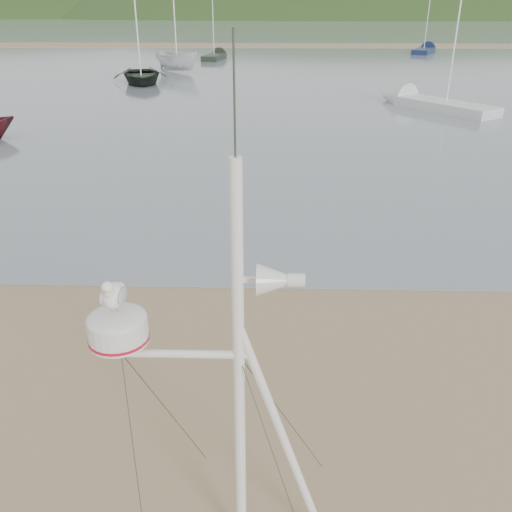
{
  "coord_description": "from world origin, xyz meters",
  "views": [
    {
      "loc": [
        2.69,
        -5.82,
        5.39
      ],
      "look_at": [
        2.5,
        1.0,
        2.16
      ],
      "focal_mm": 38.0,
      "sensor_mm": 36.0,
      "label": 1
    }
  ],
  "objects_px": {
    "mast_rig": "(234,458)",
    "sailboat_dark_mid": "(218,55)",
    "boat_dark": "(138,42)",
    "boat_white": "(176,43)",
    "sailboat_white_near": "(416,101)",
    "sailboat_blue_far": "(427,49)"
  },
  "relations": [
    {
      "from": "boat_dark",
      "to": "sailboat_white_near",
      "type": "relative_size",
      "value": 0.74
    },
    {
      "from": "sailboat_blue_far",
      "to": "sailboat_white_near",
      "type": "height_order",
      "value": "sailboat_white_near"
    },
    {
      "from": "sailboat_blue_far",
      "to": "sailboat_dark_mid",
      "type": "bearing_deg",
      "value": -160.81
    },
    {
      "from": "boat_white",
      "to": "sailboat_dark_mid",
      "type": "xyz_separation_m",
      "value": [
        2.22,
        11.94,
        -2.0
      ]
    },
    {
      "from": "boat_white",
      "to": "sailboat_white_near",
      "type": "xyz_separation_m",
      "value": [
        15.86,
        -15.3,
        -2.0
      ]
    },
    {
      "from": "boat_white",
      "to": "sailboat_blue_far",
      "type": "xyz_separation_m",
      "value": [
        25.47,
        20.03,
        -2.0
      ]
    },
    {
      "from": "boat_dark",
      "to": "sailboat_dark_mid",
      "type": "relative_size",
      "value": 0.86
    },
    {
      "from": "sailboat_dark_mid",
      "to": "mast_rig",
      "type": "bearing_deg",
      "value": -84.51
    },
    {
      "from": "mast_rig",
      "to": "sailboat_white_near",
      "type": "distance_m",
      "value": 28.58
    },
    {
      "from": "mast_rig",
      "to": "sailboat_white_near",
      "type": "relative_size",
      "value": 0.71
    },
    {
      "from": "boat_white",
      "to": "mast_rig",
      "type": "bearing_deg",
      "value": -134.43
    },
    {
      "from": "mast_rig",
      "to": "boat_white",
      "type": "relative_size",
      "value": 1.15
    },
    {
      "from": "sailboat_blue_far",
      "to": "sailboat_dark_mid",
      "type": "xyz_separation_m",
      "value": [
        -23.25,
        -8.09,
        0.0
      ]
    },
    {
      "from": "boat_dark",
      "to": "boat_white",
      "type": "xyz_separation_m",
      "value": [
        1.48,
        6.8,
        -0.46
      ]
    },
    {
      "from": "sailboat_dark_mid",
      "to": "boat_white",
      "type": "bearing_deg",
      "value": -100.53
    },
    {
      "from": "mast_rig",
      "to": "sailboat_dark_mid",
      "type": "xyz_separation_m",
      "value": [
        -5.24,
        54.54,
        -0.96
      ]
    },
    {
      "from": "sailboat_blue_far",
      "to": "boat_dark",
      "type": "bearing_deg",
      "value": -135.13
    },
    {
      "from": "boat_white",
      "to": "sailboat_white_near",
      "type": "relative_size",
      "value": 0.62
    },
    {
      "from": "boat_dark",
      "to": "sailboat_blue_far",
      "type": "distance_m",
      "value": 38.1
    },
    {
      "from": "boat_dark",
      "to": "boat_white",
      "type": "height_order",
      "value": "boat_dark"
    },
    {
      "from": "boat_white",
      "to": "sailboat_dark_mid",
      "type": "bearing_deg",
      "value": 25.11
    },
    {
      "from": "mast_rig",
      "to": "boat_dark",
      "type": "bearing_deg",
      "value": 104.03
    }
  ]
}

